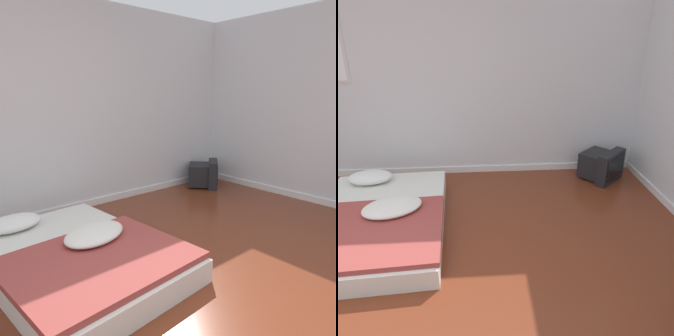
{
  "view_description": "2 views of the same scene",
  "coord_description": "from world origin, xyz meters",
  "views": [
    {
      "loc": [
        -1.42,
        -1.16,
        1.48
      ],
      "look_at": [
        1.03,
        1.64,
        0.62
      ],
      "focal_mm": 35.0,
      "sensor_mm": 36.0,
      "label": 1
    },
    {
      "loc": [
        0.79,
        -1.69,
        2.02
      ],
      "look_at": [
        1.05,
        1.79,
        0.44
      ],
      "focal_mm": 35.0,
      "sensor_mm": 36.0,
      "label": 2
    }
  ],
  "objects": [
    {
      "name": "mattress_bed",
      "position": [
        -0.33,
        1.28,
        0.13
      ],
      "size": [
        1.46,
        2.01,
        0.34
      ],
      "color": "silver",
      "rests_on": "ground_plane"
    },
    {
      "name": "crt_tv",
      "position": [
        2.4,
        2.31,
        0.2
      ],
      "size": [
        0.66,
        0.65,
        0.42
      ],
      "color": "black",
      "rests_on": "ground_plane"
    },
    {
      "name": "wall_back",
      "position": [
        -0.01,
        2.69,
        1.29
      ],
      "size": [
        8.28,
        0.08,
        2.6
      ],
      "color": "silver",
      "rests_on": "ground_plane"
    },
    {
      "name": "ground_plane",
      "position": [
        0.0,
        0.0,
        0.0
      ],
      "size": [
        20.0,
        20.0,
        0.0
      ],
      "primitive_type": "plane",
      "color": "maroon"
    }
  ]
}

